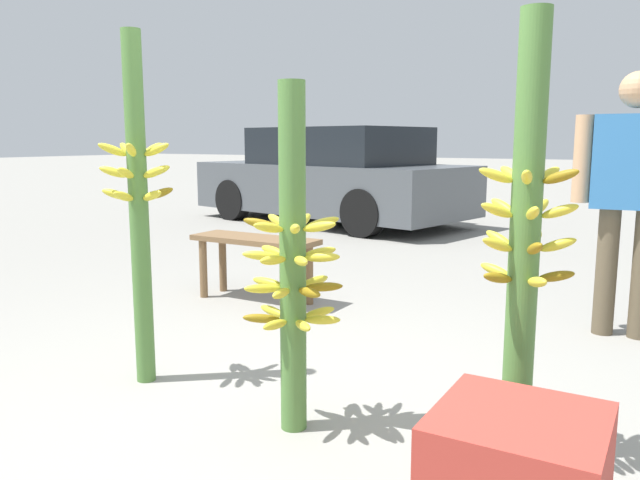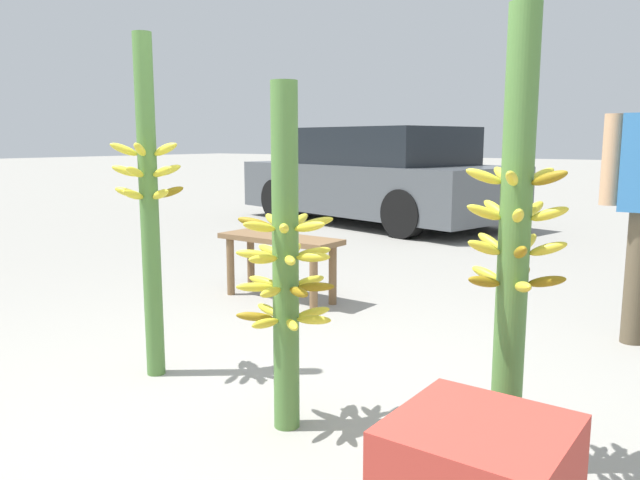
% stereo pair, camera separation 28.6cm
% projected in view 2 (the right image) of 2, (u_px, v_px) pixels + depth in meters
% --- Properties ---
extents(ground_plane, '(80.00, 80.00, 0.00)m').
position_uv_depth(ground_plane, '(260.00, 428.00, 2.67)').
color(ground_plane, gray).
extents(banana_stalk_left, '(0.36, 0.37, 1.74)m').
position_uv_depth(banana_stalk_left, '(149.00, 203.00, 3.15)').
color(banana_stalk_left, '#4C7A38').
rests_on(banana_stalk_left, ground_plane).
extents(banana_stalk_center, '(0.42, 0.42, 1.45)m').
position_uv_depth(banana_stalk_center, '(286.00, 263.00, 2.58)').
color(banana_stalk_center, '#4C7A38').
rests_on(banana_stalk_center, ground_plane).
extents(banana_stalk_right, '(0.37, 0.37, 1.68)m').
position_uv_depth(banana_stalk_right, '(514.00, 246.00, 2.21)').
color(banana_stalk_right, '#4C7A38').
rests_on(banana_stalk_right, ground_plane).
extents(market_bench, '(1.01, 0.34, 0.49)m').
position_uv_depth(market_bench, '(280.00, 249.00, 4.77)').
color(market_bench, brown).
rests_on(market_bench, ground_plane).
extents(parked_car, '(4.45, 2.67, 1.40)m').
position_uv_depth(parked_car, '(377.00, 177.00, 9.19)').
color(parked_car, '#4C5156').
rests_on(parked_car, ground_plane).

